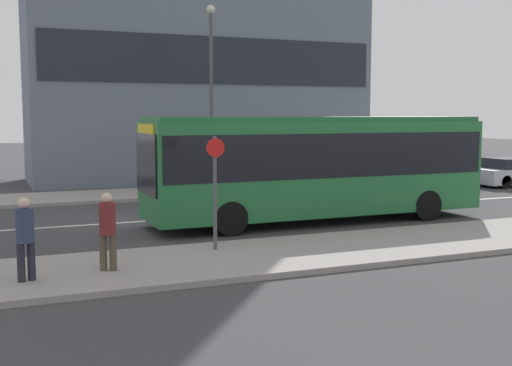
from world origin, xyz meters
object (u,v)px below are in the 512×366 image
object	(u,v)px
pedestrian_near_stop	(25,234)
street_lamp	(211,81)
parked_car_0	(428,175)
pedestrian_down_pavement	(107,227)
city_bus	(317,162)
bus_stop_sign	(215,184)

from	to	relation	value
pedestrian_near_stop	street_lamp	bearing A→B (deg)	38.54
parked_car_0	pedestrian_down_pavement	world-z (taller)	pedestrian_down_pavement
city_bus	pedestrian_near_stop	distance (m)	9.90
street_lamp	pedestrian_near_stop	bearing A→B (deg)	-123.43
pedestrian_down_pavement	bus_stop_sign	distance (m)	2.98
city_bus	pedestrian_near_stop	bearing A→B (deg)	-152.22
pedestrian_near_stop	bus_stop_sign	xyz separation A→B (m)	(4.30, 1.32, 0.65)
city_bus	parked_car_0	xyz separation A→B (m)	(8.58, 5.63, -1.20)
pedestrian_near_stop	street_lamp	distance (m)	14.65
pedestrian_near_stop	pedestrian_down_pavement	distance (m)	1.61
parked_car_0	bus_stop_sign	size ratio (longest dim) A/B	1.55
parked_car_0	bus_stop_sign	world-z (taller)	bus_stop_sign
bus_stop_sign	pedestrian_near_stop	bearing A→B (deg)	-162.87
city_bus	street_lamp	size ratio (longest dim) A/B	1.42
city_bus	parked_car_0	bearing A→B (deg)	33.32
pedestrian_down_pavement	pedestrian_near_stop	bearing A→B (deg)	29.35
pedestrian_near_stop	bus_stop_sign	distance (m)	4.54
pedestrian_down_pavement	street_lamp	bearing A→B (deg)	-97.38
parked_car_0	pedestrian_near_stop	xyz separation A→B (m)	(-17.32, -10.21, 0.38)
pedestrian_down_pavement	street_lamp	xyz separation A→B (m)	(6.23, 11.61, 3.62)
pedestrian_near_stop	bus_stop_sign	bearing A→B (deg)	-0.90
bus_stop_sign	street_lamp	world-z (taller)	street_lamp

